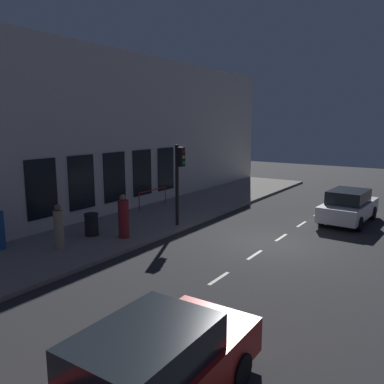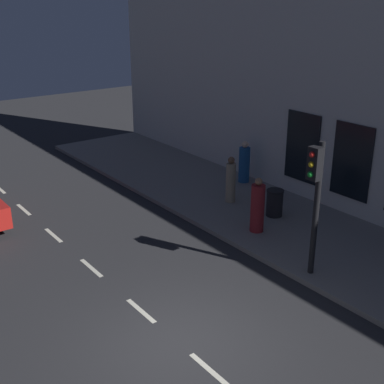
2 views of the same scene
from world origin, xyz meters
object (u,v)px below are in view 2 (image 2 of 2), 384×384
Objects in this scene: traffic_light at (315,188)px; pedestrian_1 at (257,207)px; trash_bin at (275,203)px; pedestrian_2 at (244,164)px; pedestrian_0 at (231,181)px.

pedestrian_1 is at bearing 74.47° from traffic_light.
pedestrian_2 is at bearing 64.70° from trash_bin.
pedestrian_0 reaches higher than trash_bin.
trash_bin is (1.31, 0.52, -0.34)m from pedestrian_1.
traffic_light reaches higher than trash_bin.
pedestrian_2 is (2.77, 3.61, -0.05)m from pedestrian_1.
pedestrian_1 is (-0.97, -2.36, 0.03)m from pedestrian_0.
pedestrian_2 is at bearing 122.38° from pedestrian_0.
traffic_light is 7.47m from pedestrian_2.
pedestrian_1 is at bearing -24.77° from pedestrian_0.
traffic_light is 3.29m from pedestrian_1.
trash_bin is (2.07, 3.27, -1.96)m from traffic_light.
traffic_light is 2.17× the size of pedestrian_0.
traffic_light is 5.64m from pedestrian_0.
traffic_light reaches higher than pedestrian_2.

